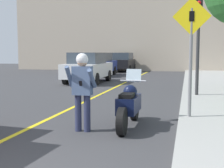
% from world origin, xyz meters
% --- Properties ---
extents(road_center_line, '(0.12, 36.00, 0.01)m').
position_xyz_m(road_center_line, '(-0.60, 6.00, 0.00)').
color(road_center_line, yellow).
rests_on(road_center_line, ground).
extents(building_backdrop, '(28.00, 1.20, 6.99)m').
position_xyz_m(building_backdrop, '(0.00, 26.00, 3.49)').
color(building_backdrop, '#B2A38E').
rests_on(building_backdrop, ground).
extents(motorcycle, '(0.62, 2.12, 1.27)m').
position_xyz_m(motorcycle, '(1.53, 3.51, 0.49)').
color(motorcycle, black).
rests_on(motorcycle, ground).
extents(person_biker, '(0.59, 0.46, 1.66)m').
position_xyz_m(person_biker, '(0.65, 2.87, 1.00)').
color(person_biker, '#282D4C').
rests_on(person_biker, ground).
extents(crossing_sign, '(0.91, 0.08, 2.86)m').
position_xyz_m(crossing_sign, '(2.85, 4.44, 1.83)').
color(crossing_sign, slate).
rests_on(crossing_sign, sidewalk_curb).
extents(traffic_light, '(0.26, 0.30, 3.49)m').
position_xyz_m(traffic_light, '(3.13, 8.57, 2.55)').
color(traffic_light, '#2D2D30').
rests_on(traffic_light, sidewalk_curb).
extents(parked_car_white, '(1.88, 4.20, 1.68)m').
position_xyz_m(parked_car_white, '(-2.62, 13.31, 0.86)').
color(parked_car_white, black).
rests_on(parked_car_white, ground).
extents(parked_car_blue, '(1.88, 4.20, 1.68)m').
position_xyz_m(parked_car_blue, '(-3.52, 18.62, 0.86)').
color(parked_car_blue, black).
rests_on(parked_car_blue, ground).
extents(parked_car_black, '(1.88, 4.20, 1.68)m').
position_xyz_m(parked_car_black, '(-2.86, 24.02, 0.86)').
color(parked_car_black, black).
rests_on(parked_car_black, ground).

